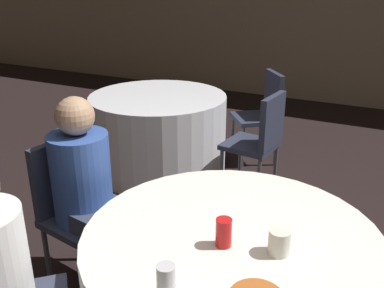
{
  "coord_description": "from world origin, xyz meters",
  "views": [
    {
      "loc": [
        0.42,
        -1.48,
        1.76
      ],
      "look_at": [
        -0.63,
        0.62,
        0.83
      ],
      "focal_mm": 40.0,
      "sensor_mm": 36.0,
      "label": 1
    }
  ],
  "objects": [
    {
      "name": "soda_can_red",
      "position": [
        -0.13,
        -0.11,
        0.79
      ],
      "size": [
        0.07,
        0.07,
        0.12
      ],
      "color": "red",
      "rests_on": "table_near"
    },
    {
      "name": "soda_can_silver",
      "position": [
        -0.19,
        -0.47,
        0.79
      ],
      "size": [
        0.07,
        0.07,
        0.12
      ],
      "color": "silver",
      "rests_on": "table_near"
    },
    {
      "name": "chair_far_northeast",
      "position": [
        -0.75,
        2.44,
        0.54
      ],
      "size": [
        0.56,
        0.56,
        0.89
      ],
      "rotation": [
        0.0,
        0.0,
        -4.05
      ],
      "color": "#2D3347",
      "rests_on": "ground_plane"
    },
    {
      "name": "wall_back",
      "position": [
        0.0,
        4.92,
        1.4
      ],
      "size": [
        16.0,
        0.06,
        2.8
      ],
      "color": "gray",
      "rests_on": "ground_plane"
    },
    {
      "name": "table_far",
      "position": [
        -1.58,
        1.79,
        0.36
      ],
      "size": [
        1.27,
        1.27,
        0.73
      ],
      "color": "silver",
      "rests_on": "ground_plane"
    },
    {
      "name": "person_blue_shirt",
      "position": [
        -1.01,
        0.13,
        0.6
      ],
      "size": [
        0.5,
        0.36,
        1.18
      ],
      "rotation": [
        0.0,
        0.0,
        -1.73
      ],
      "color": "#33384C",
      "rests_on": "ground_plane"
    },
    {
      "name": "chair_near_west",
      "position": [
        -1.17,
        0.16,
        0.54
      ],
      "size": [
        0.46,
        0.46,
        0.89
      ],
      "rotation": [
        0.0,
        0.0,
        -1.73
      ],
      "color": "#2D3347",
      "rests_on": "ground_plane"
    },
    {
      "name": "cup_near",
      "position": [
        0.09,
        -0.06,
        0.78
      ],
      "size": [
        0.09,
        0.09,
        0.1
      ],
      "color": "silver",
      "rests_on": "table_near"
    },
    {
      "name": "chair_far_east",
      "position": [
        -0.54,
        1.67,
        0.54
      ],
      "size": [
        0.45,
        0.44,
        0.89
      ],
      "rotation": [
        0.0,
        0.0,
        1.46
      ],
      "color": "#2D3347",
      "rests_on": "ground_plane"
    }
  ]
}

